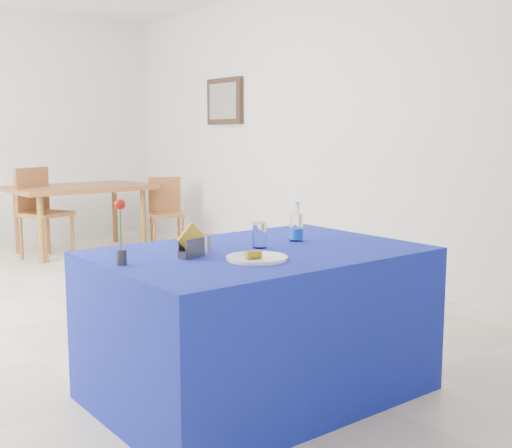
{
  "coord_description": "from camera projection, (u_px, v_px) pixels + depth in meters",
  "views": [
    {
      "loc": [
        -1.8,
        -4.47,
        1.34
      ],
      "look_at": [
        0.03,
        -2.12,
        0.92
      ],
      "focal_mm": 45.0,
      "sensor_mm": 36.0,
      "label": 1
    }
  ],
  "objects": [
    {
      "name": "drinking_glass",
      "position": [
        260.0,
        235.0,
        3.28
      ],
      "size": [
        0.07,
        0.07,
        0.13
      ],
      "primitive_type": "cylinder",
      "color": "silver",
      "rests_on": "blue_table"
    },
    {
      "name": "picture_art",
      "position": [
        223.0,
        101.0,
        7.27
      ],
      "size": [
        0.02,
        0.52,
        0.4
      ],
      "primitive_type": "cube",
      "color": "#998C66",
      "rests_on": "room_shell"
    },
    {
      "name": "blue_table",
      "position": [
        259.0,
        322.0,
        3.29
      ],
      "size": [
        1.6,
        1.1,
        0.76
      ],
      "color": "navy",
      "rests_on": "floor"
    },
    {
      "name": "picture_frame",
      "position": [
        225.0,
        101.0,
        7.29
      ],
      "size": [
        0.06,
        0.64,
        0.52
      ],
      "primitive_type": "cube",
      "color": "black",
      "rests_on": "room_shell"
    },
    {
      "name": "plate",
      "position": [
        257.0,
        258.0,
        2.98
      ],
      "size": [
        0.29,
        0.29,
        0.01
      ],
      "primitive_type": "cylinder",
      "color": "white",
      "rests_on": "blue_table"
    },
    {
      "name": "water_bottle",
      "position": [
        296.0,
        228.0,
        3.49
      ],
      "size": [
        0.08,
        0.08,
        0.21
      ],
      "color": "white",
      "rests_on": "blue_table"
    },
    {
      "name": "banana_pieces",
      "position": [
        254.0,
        254.0,
        2.92
      ],
      "size": [
        0.08,
        0.06,
        0.04
      ],
      "color": "yellow",
      "rests_on": "plate"
    },
    {
      "name": "salt_shaker",
      "position": [
        209.0,
        244.0,
        3.15
      ],
      "size": [
        0.03,
        0.03,
        0.08
      ],
      "primitive_type": "cylinder",
      "color": "gray",
      "rests_on": "blue_table"
    },
    {
      "name": "rose_vase",
      "position": [
        121.0,
        233.0,
        2.84
      ],
      "size": [
        0.05,
        0.05,
        0.3
      ],
      "color": "#29292E",
      "rests_on": "blue_table"
    },
    {
      "name": "napkin_holder",
      "position": [
        191.0,
        247.0,
        3.04
      ],
      "size": [
        0.15,
        0.09,
        0.17
      ],
      "color": "#333338",
      "rests_on": "blue_table"
    },
    {
      "name": "chair_bg_left",
      "position": [
        40.0,
        206.0,
        6.91
      ],
      "size": [
        0.57,
        0.57,
        0.97
      ],
      "rotation": [
        0.0,
        0.0,
        0.39
      ],
      "color": "brown",
      "rests_on": "floor"
    },
    {
      "name": "pepper_shaker",
      "position": [
        208.0,
        242.0,
        3.2
      ],
      "size": [
        0.03,
        0.03,
        0.08
      ],
      "primitive_type": "cylinder",
      "color": "#5D5D62",
      "rests_on": "blue_table"
    },
    {
      "name": "oak_table",
      "position": [
        80.0,
        192.0,
        7.23
      ],
      "size": [
        1.54,
        1.02,
        0.76
      ],
      "color": "brown",
      "rests_on": "floor"
    },
    {
      "name": "floor",
      "position": [
        79.0,
        315.0,
        4.78
      ],
      "size": [
        7.0,
        7.0,
        0.0
      ],
      "primitive_type": "plane",
      "color": "beige",
      "rests_on": "ground"
    },
    {
      "name": "room_shell",
      "position": [
        69.0,
        75.0,
        4.53
      ],
      "size": [
        7.0,
        7.0,
        7.0
      ],
      "color": "silver",
      "rests_on": "ground"
    },
    {
      "name": "chair_bg_right",
      "position": [
        166.0,
        208.0,
        7.44
      ],
      "size": [
        0.49,
        0.49,
        0.84
      ],
      "rotation": [
        0.0,
        0.0,
        -0.4
      ],
      "color": "brown",
      "rests_on": "floor"
    }
  ]
}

